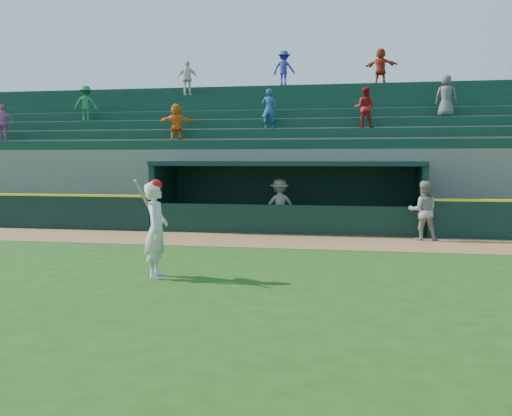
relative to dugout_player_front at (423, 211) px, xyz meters
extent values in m
plane|color=#1E4912|center=(-4.50, -5.90, -0.93)|extent=(120.00, 120.00, 0.00)
cube|color=olive|center=(-4.50, -1.00, -0.92)|extent=(40.00, 3.00, 0.01)
imported|color=gray|center=(0.00, 0.00, 0.00)|extent=(0.95, 0.76, 1.85)
imported|color=#9A9A95|center=(-4.72, 1.47, -0.01)|extent=(1.33, 0.99, 1.84)
cube|color=slate|center=(-4.50, 1.80, -0.91)|extent=(9.00, 2.60, 0.04)
cube|color=black|center=(-9.10, 1.80, 0.22)|extent=(0.20, 2.60, 2.30)
cube|color=black|center=(0.10, 1.80, 0.22)|extent=(0.20, 2.60, 2.30)
cube|color=black|center=(-4.50, 3.10, 0.22)|extent=(9.40, 0.20, 2.30)
cube|color=black|center=(-4.50, 1.80, 1.45)|extent=(9.40, 2.80, 0.16)
cube|color=black|center=(-4.50, 0.58, -0.43)|extent=(9.00, 0.16, 1.00)
cube|color=brown|center=(-4.50, 2.60, -0.68)|extent=(8.40, 0.45, 0.10)
cube|color=slate|center=(-4.50, 3.62, 0.53)|extent=(34.00, 0.85, 2.91)
cube|color=#0F3828|center=(-4.50, 3.50, 2.16)|extent=(34.00, 0.60, 0.36)
cube|color=slate|center=(-4.50, 4.47, 0.75)|extent=(34.00, 0.85, 3.36)
cube|color=#0F3828|center=(-4.50, 4.35, 2.61)|extent=(34.00, 0.60, 0.36)
cube|color=slate|center=(-4.50, 5.32, 0.98)|extent=(34.00, 0.85, 3.81)
cube|color=#0F3828|center=(-4.50, 5.20, 3.06)|extent=(34.00, 0.60, 0.36)
cube|color=slate|center=(-4.50, 6.17, 1.20)|extent=(34.00, 0.85, 4.26)
cube|color=#0F3828|center=(-4.50, 6.05, 3.51)|extent=(34.00, 0.60, 0.36)
cube|color=slate|center=(-4.50, 7.02, 1.43)|extent=(34.00, 0.85, 4.71)
cube|color=#0F3828|center=(-4.50, 6.90, 3.96)|extent=(34.00, 0.60, 0.36)
cube|color=slate|center=(-4.50, 7.87, 1.65)|extent=(34.00, 0.85, 5.16)
cube|color=#0F3828|center=(-4.50, 7.75, 4.41)|extent=(34.00, 0.60, 0.36)
cube|color=slate|center=(-4.50, 8.72, 1.88)|extent=(34.00, 0.85, 5.61)
cube|color=#0F3828|center=(-4.50, 8.60, 4.86)|extent=(34.00, 0.60, 0.36)
cube|color=slate|center=(-4.50, 9.30, 1.88)|extent=(34.50, 0.30, 5.61)
imported|color=silver|center=(-10.01, 7.77, 5.40)|extent=(0.98, 0.50, 1.61)
imported|color=#AD321A|center=(-1.13, 8.62, 5.84)|extent=(1.54, 0.80, 1.58)
imported|color=navy|center=(-5.58, 4.37, 3.60)|extent=(0.59, 0.39, 1.61)
imported|color=#19713C|center=(-13.88, 5.22, 4.04)|extent=(1.13, 0.80, 1.58)
imported|color=#A761A6|center=(-16.80, 3.52, 3.12)|extent=(0.97, 0.54, 1.56)
imported|color=orange|center=(-9.18, 3.52, 3.07)|extent=(1.41, 0.71, 1.45)
imported|color=maroon|center=(-1.83, 4.37, 3.59)|extent=(0.82, 0.67, 1.58)
imported|color=#2A2E9B|center=(-5.57, 8.62, 5.86)|extent=(1.17, 0.84, 1.63)
imported|color=#535353|center=(1.30, 5.22, 4.07)|extent=(0.87, 0.63, 1.65)
imported|color=silver|center=(-6.18, -6.88, 0.09)|extent=(0.60, 0.81, 2.03)
sphere|color=red|center=(-6.18, -6.88, 1.04)|extent=(0.27, 0.27, 0.27)
cylinder|color=tan|center=(-6.36, -7.10, 0.81)|extent=(0.28, 0.47, 0.76)
camera|label=1|loc=(-1.89, -18.31, 1.58)|focal=40.00mm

